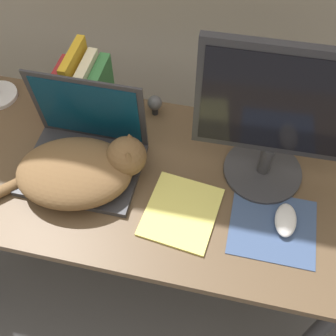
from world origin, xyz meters
The scene contains 9 objects.
desk centered at (0.00, 0.30, 0.62)m, with size 1.32×0.60×0.70m.
laptop centered at (-0.14, 0.31, 0.75)m, with size 0.33×0.25×0.27m.
cat centered at (-0.13, 0.24, 0.76)m, with size 0.42×0.30×0.14m.
external_monitor centered at (0.37, 0.39, 0.94)m, with size 0.43×0.23×0.45m.
mousepad centered at (0.42, 0.21, 0.70)m, with size 0.23×0.21×0.00m.
computer_mouse centered at (0.45, 0.23, 0.72)m, with size 0.06×0.10×0.03m.
book_row centered at (-0.20, 0.49, 0.81)m, with size 0.15×0.16×0.25m.
notepad centered at (0.17, 0.20, 0.71)m, with size 0.21×0.24×0.01m.
webcam centered at (0.01, 0.55, 0.75)m, with size 0.05×0.05×0.07m.
Camera 1 is at (0.26, -0.37, 1.71)m, focal length 45.00 mm.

